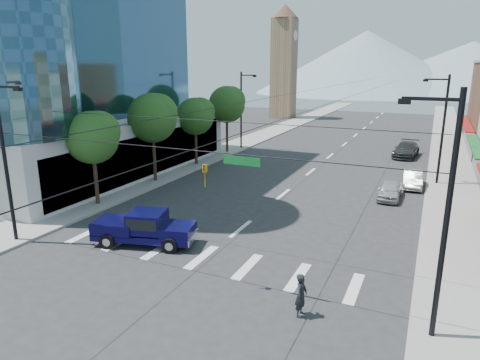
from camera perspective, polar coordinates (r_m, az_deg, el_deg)
The scene contains 19 objects.
ground at distance 21.41m, azimuth -6.68°, elevation -11.87°, with size 160.00×160.00×0.00m, color #28282B.
sidewalk_left at distance 61.18m, azimuth 2.99°, elevation 5.97°, with size 4.00×120.00×0.15m, color gray.
sidewalk_right at distance 57.10m, azimuth 26.05°, elevation 3.81°, with size 4.00×120.00×0.15m, color gray.
office_tower at distance 47.42m, azimuth -27.43°, elevation 19.23°, with size 29.50×27.00×30.00m.
clock_tower at distance 82.65m, azimuth 5.89°, elevation 15.60°, with size 4.80×4.80×20.40m.
mountain_left at distance 168.14m, azimuth 16.41°, elevation 14.86°, with size 80.00×80.00×22.00m, color gray.
mountain_right at distance 176.54m, azimuth 28.44°, elevation 13.03°, with size 90.00×90.00×18.00m, color gray.
tree_near at distance 31.11m, azimuth -18.84°, elevation 5.60°, with size 3.65×3.64×6.71m.
tree_midnear at distance 36.39m, azimuth -11.37°, elevation 8.31°, with size 4.09×4.09×7.52m.
tree_midfar at distance 42.31m, azimuth -5.77°, elevation 8.60°, with size 3.65×3.64×6.71m.
tree_far at distance 48.40m, azimuth -1.58°, elevation 10.18°, with size 4.09×4.09×7.52m.
signal_rig at distance 18.84m, azimuth -8.16°, elevation -0.53°, with size 21.80×0.20×9.00m.
lamp_pole_nw at distance 50.91m, azimuth 0.29°, elevation 9.69°, with size 2.00×0.25×9.00m.
lamp_pole_ne at distance 38.55m, azimuth 25.30°, elevation 6.56°, with size 2.00×0.25×9.00m.
pickup_truck at distance 24.39m, azimuth -12.70°, elevation -6.16°, with size 5.94×3.39×1.91m.
pedestrian at distance 17.59m, azimuth 8.16°, elevation -14.95°, with size 0.66×0.43×1.80m, color black.
parked_car_near at distance 33.79m, azimuth 19.35°, elevation -1.28°, with size 1.58×3.92×1.34m, color #B6B5BA.
parked_car_mid at distance 37.69m, azimuth 22.03°, elevation 0.11°, with size 1.43×4.11×1.35m, color #BBBBBB.
parked_car_far at distance 50.10m, azimuth 21.28°, elevation 3.81°, with size 2.27×5.59×1.62m, color #2B2B2D.
Camera 1 is at (10.06, -16.26, 9.63)m, focal length 32.00 mm.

